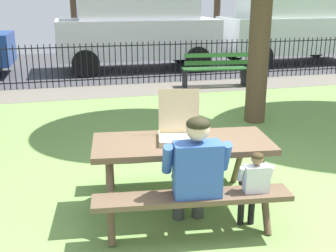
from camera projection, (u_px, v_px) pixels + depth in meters
The scene contains 11 objects.
ground at pixel (178, 165), 5.63m from camera, with size 28.00×10.82×0.02m, color #759C50.
cobblestone_walkway at pixel (126, 90), 9.99m from camera, with size 28.00×1.40×0.01m, color slate.
street_asphalt at pixel (108, 65), 13.66m from camera, with size 28.00×6.53×0.01m, color #424247.
picnic_table_foreground at pixel (182, 157), 4.27m from camera, with size 1.96×1.68×0.79m.
pizza_box_open at pixel (180, 127), 4.28m from camera, with size 0.52×0.55×0.48m.
adult_at_table at pixel (195, 171), 3.79m from camera, with size 0.63×0.62×1.19m.
child_at_table at pixel (253, 184), 3.87m from camera, with size 0.34×0.33×0.84m.
iron_fence_streetside at pixel (121, 63), 10.48m from camera, with size 20.43×0.03×1.06m.
park_bench_center at pixel (215, 70), 10.25m from camera, with size 1.63×0.61×0.85m.
parked_car_left at pixel (137, 26), 12.37m from camera, with size 4.72×2.11×2.46m.
parked_car_center at pixel (294, 23), 13.56m from camera, with size 4.73×2.13×2.46m.
Camera 1 is at (-1.39, -3.62, 2.18)m, focal length 44.69 mm.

